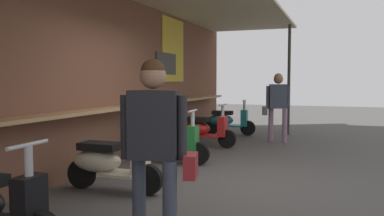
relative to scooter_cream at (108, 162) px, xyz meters
The scene contains 8 objects.
ground_plane 1.52m from the scooter_cream, 47.31° to the right, with size 37.09×37.09×0.00m, color #474442.
market_stall_facade 1.89m from the scooter_cream, 36.12° to the left, with size 13.25×2.73×3.23m.
scooter_cream is the anchor object (origin of this frame).
scooter_green 1.92m from the scooter_cream, ahead, with size 0.48×1.40×0.97m.
scooter_red 3.86m from the scooter_cream, ahead, with size 0.47×1.40×0.97m.
scooter_teal 5.90m from the scooter_cream, ahead, with size 0.49×1.40×0.97m.
shopper_with_handbag 5.32m from the scooter_cream, 16.30° to the right, with size 0.40×0.65×1.65m.
shopper_passing 2.17m from the scooter_cream, 136.52° to the right, with size 0.38×0.66×1.66m.
Camera 1 is at (-5.50, -1.80, 1.48)m, focal length 37.08 mm.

